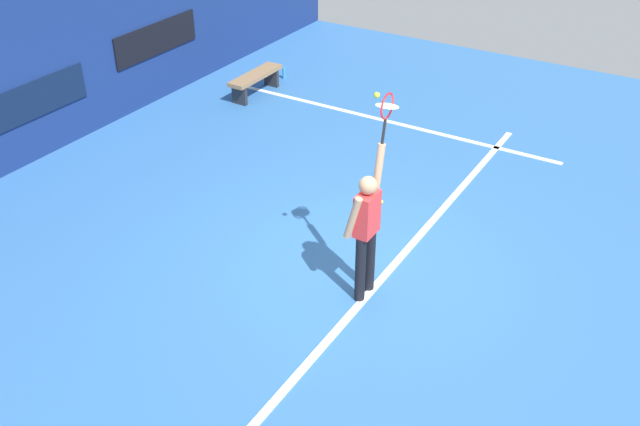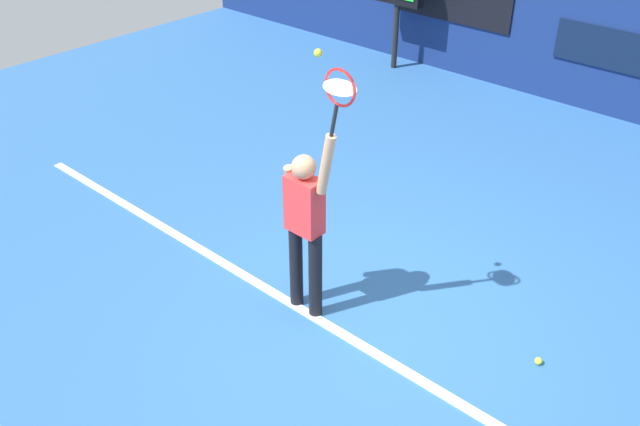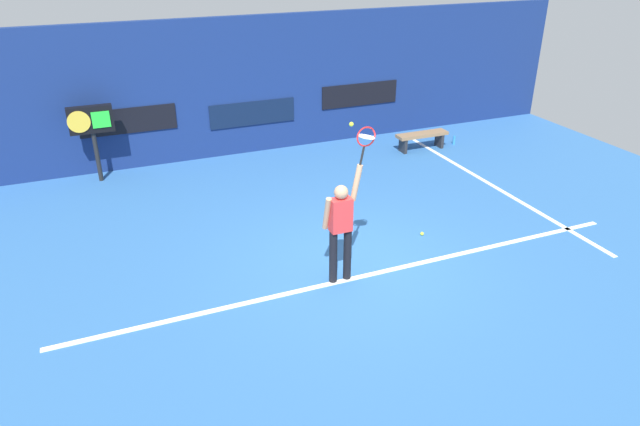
# 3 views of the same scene
# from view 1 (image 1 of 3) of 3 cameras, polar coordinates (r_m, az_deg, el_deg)

# --- Properties ---
(ground_plane) EXTENTS (18.00, 18.00, 0.00)m
(ground_plane) POSITION_cam_1_polar(r_m,az_deg,el_deg) (9.57, 3.29, -4.34)
(ground_plane) COLOR #2D609E
(back_wall) EXTENTS (18.00, 0.20, 3.37)m
(back_wall) POSITION_cam_1_polar(r_m,az_deg,el_deg) (12.58, -22.87, 11.12)
(back_wall) COLOR navy
(back_wall) RESTS_ON ground_plane
(sponsor_banner_center) EXTENTS (2.20, 0.03, 0.60)m
(sponsor_banner_center) POSITION_cam_1_polar(r_m,az_deg,el_deg) (12.72, -21.91, 8.28)
(sponsor_banner_center) COLOR #0C1933
(sponsor_banner_starboard) EXTENTS (2.20, 0.03, 0.60)m
(sponsor_banner_starboard) POSITION_cam_1_polar(r_m,az_deg,el_deg) (14.50, -12.87, 13.35)
(sponsor_banner_starboard) COLOR black
(court_baseline) EXTENTS (10.00, 0.10, 0.01)m
(court_baseline) POSITION_cam_1_polar(r_m,az_deg,el_deg) (9.44, 5.17, -4.95)
(court_baseline) COLOR white
(court_baseline) RESTS_ON ground_plane
(court_sideline) EXTENTS (0.10, 7.00, 0.01)m
(court_sideline) POSITION_cam_1_polar(r_m,az_deg,el_deg) (13.68, 4.51, 7.50)
(court_sideline) COLOR white
(court_sideline) RESTS_ON ground_plane
(tennis_player) EXTENTS (0.60, 0.31, 1.99)m
(tennis_player) POSITION_cam_1_polar(r_m,az_deg,el_deg) (8.54, 3.71, -1.09)
(tennis_player) COLOR black
(tennis_player) RESTS_ON ground_plane
(tennis_racket) EXTENTS (0.37, 0.27, 0.62)m
(tennis_racket) POSITION_cam_1_polar(r_m,az_deg,el_deg) (8.18, 5.34, 8.24)
(tennis_racket) COLOR black
(tennis_ball) EXTENTS (0.07, 0.07, 0.07)m
(tennis_ball) POSITION_cam_1_polar(r_m,az_deg,el_deg) (7.90, 4.54, 9.34)
(tennis_ball) COLOR #CCE033
(court_bench) EXTENTS (1.40, 0.36, 0.45)m
(court_bench) POSITION_cam_1_polar(r_m,az_deg,el_deg) (14.65, -5.15, 10.58)
(court_bench) COLOR olive
(court_bench) RESTS_ON ground_plane
(water_bottle) EXTENTS (0.07, 0.07, 0.24)m
(water_bottle) POSITION_cam_1_polar(r_m,az_deg,el_deg) (15.50, -2.88, 11.04)
(water_bottle) COLOR #338CD8
(water_bottle) RESTS_ON ground_plane
(spare_ball) EXTENTS (0.07, 0.07, 0.07)m
(spare_ball) POSITION_cam_1_polar(r_m,az_deg,el_deg) (10.93, 4.88, 0.89)
(spare_ball) COLOR #CCE033
(spare_ball) RESTS_ON ground_plane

